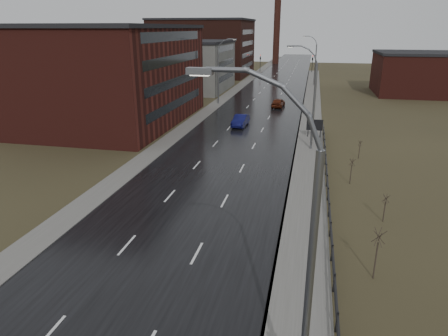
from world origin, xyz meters
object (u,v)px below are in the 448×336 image
at_px(billboard, 315,126).
at_px(car_far, 278,103).
at_px(car_near, 241,121).
at_px(streetlight_main, 299,276).

relative_size(billboard, car_far, 0.52).
height_order(car_near, car_far, same).
bearing_deg(billboard, car_far, 107.38).
xyz_separation_m(streetlight_main, billboard, (0.63, 39.11, -4.41)).
distance_m(streetlight_main, car_far, 59.36).
distance_m(billboard, car_far, 20.72).
relative_size(car_near, car_far, 1.03).
bearing_deg(billboard, car_near, 156.18).
bearing_deg(car_near, billboard, -20.94).
bearing_deg(billboard, streetlight_main, -90.92).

